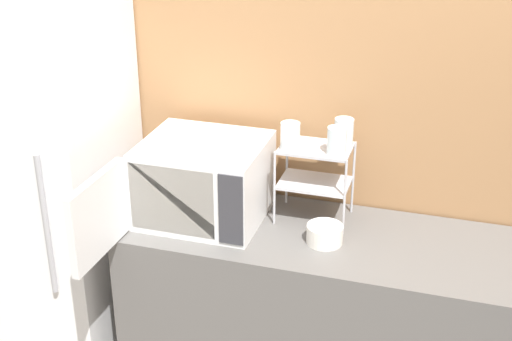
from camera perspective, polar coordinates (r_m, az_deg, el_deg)
The scene contains 9 objects.
wall_back at distance 3.01m, azimuth 8.63°, elevation 4.03°, with size 8.00×0.06×2.60m.
counter at distance 3.12m, azimuth 6.62°, elevation -12.69°, with size 1.79×0.59×0.92m.
microwave at distance 2.93m, azimuth -4.55°, elevation -0.89°, with size 0.53×0.82×0.33m.
dish_rack at distance 2.90m, azimuth 4.75°, elevation 0.26°, with size 0.30×0.21×0.32m.
glass_front_left at distance 2.82m, azimuth 2.75°, elevation 2.76°, with size 0.08×0.08×0.11m.
glass_back_right at distance 2.88m, azimuth 7.04°, elevation 3.08°, with size 0.08×0.08×0.11m.
glass_front_right at distance 2.79m, azimuth 6.49°, elevation 2.36°, with size 0.08×0.08×0.11m.
bowl at distance 2.81m, azimuth 5.52°, elevation -5.11°, with size 0.14×0.14×0.07m.
refrigerator at distance 3.33m, azimuth -16.15°, elevation -2.51°, with size 0.65×0.65×1.76m.
Camera 1 is at (0.39, -2.16, 2.35)m, focal length 50.00 mm.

